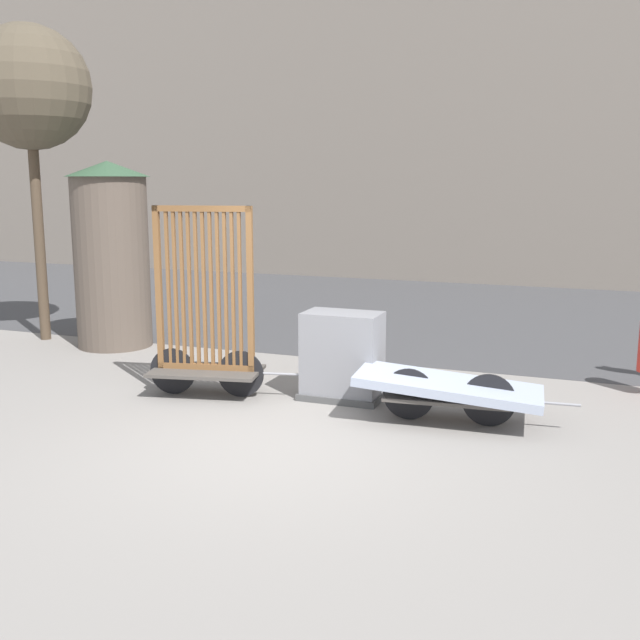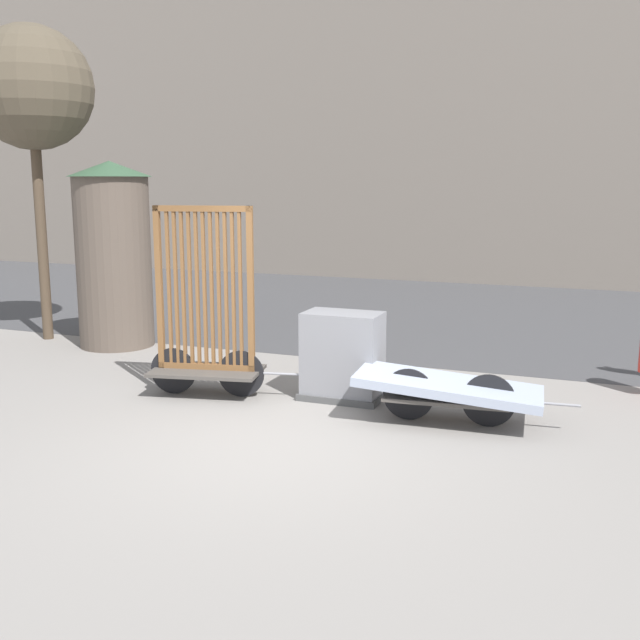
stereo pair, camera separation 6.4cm
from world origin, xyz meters
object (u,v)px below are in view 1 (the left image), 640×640
(bike_cart_with_bedframe, at_px, (206,329))
(advertising_column, at_px, (111,253))
(street_tree, at_px, (29,89))
(utility_cabinet, at_px, (342,359))
(bike_cart_with_mattress, at_px, (449,388))

(bike_cart_with_bedframe, height_order, advertising_column, advertising_column)
(street_tree, bearing_deg, bike_cart_with_bedframe, -25.33)
(utility_cabinet, relative_size, advertising_column, 0.37)
(bike_cart_with_mattress, relative_size, street_tree, 0.48)
(utility_cabinet, bearing_deg, bike_cart_with_bedframe, -164.13)
(bike_cart_with_bedframe, xyz_separation_m, bike_cart_with_mattress, (2.98, -0.00, -0.45))
(bike_cart_with_mattress, height_order, street_tree, street_tree)
(bike_cart_with_mattress, distance_m, utility_cabinet, 1.45)
(bike_cart_with_mattress, xyz_separation_m, street_tree, (-7.13, 1.97, 3.63))
(bike_cart_with_bedframe, height_order, bike_cart_with_mattress, bike_cart_with_bedframe)
(utility_cabinet, bearing_deg, bike_cart_with_mattress, -18.29)
(bike_cart_with_bedframe, relative_size, advertising_column, 0.80)
(bike_cart_with_bedframe, xyz_separation_m, utility_cabinet, (1.60, 0.45, -0.34))
(advertising_column, bearing_deg, utility_cabinet, -19.12)
(bike_cart_with_bedframe, bearing_deg, advertising_column, 132.81)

